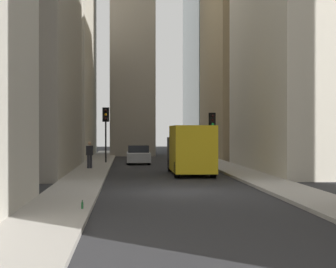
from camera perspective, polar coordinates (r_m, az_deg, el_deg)
name	(u,v)px	position (r m, az deg, el deg)	size (l,w,h in m)	color
ground_plane	(182,192)	(23.94, 1.37, -5.79)	(135.00, 135.00, 0.00)	#262628
sidewalk_right	(73,191)	(23.92, -9.47, -5.63)	(90.00, 2.20, 0.14)	gray
sidewalk_left	(287,189)	(24.77, 11.84, -5.43)	(90.00, 2.20, 0.14)	gray
delivery_truck	(190,149)	(33.16, 2.24, -1.55)	(6.46, 2.25, 2.84)	yellow
sedan_silver	(138,155)	(43.95, -2.99, -2.13)	(4.30, 1.78, 1.42)	#B7BABF
traffic_light_midblock	(106,122)	(43.52, -6.25, 1.21)	(0.43, 0.52, 4.19)	black
traffic_light_far_junction	(212,126)	(41.50, 4.48, 0.78)	(0.43, 0.52, 3.73)	black
pedestrian	(90,154)	(36.89, -7.85, -1.97)	(0.26, 0.44, 1.70)	#33333D
discarded_bottle	(82,205)	(17.92, -8.58, -7.07)	(0.07, 0.07, 0.27)	#236033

